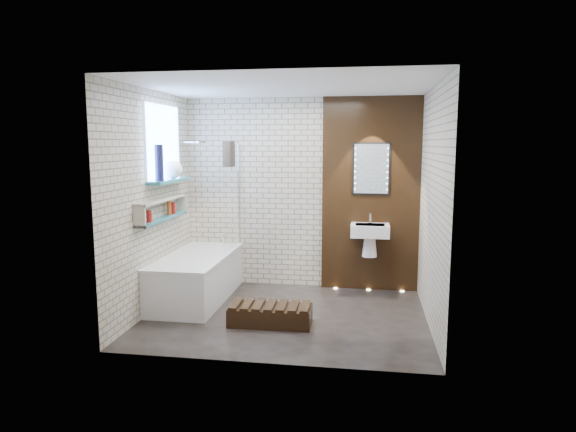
% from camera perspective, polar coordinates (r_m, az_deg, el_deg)
% --- Properties ---
extents(ground, '(3.20, 3.20, 0.00)m').
position_cam_1_polar(ground, '(5.99, -0.23, -11.16)').
color(ground, black).
rests_on(ground, ground).
extents(room_shell, '(3.24, 3.20, 2.60)m').
position_cam_1_polar(room_shell, '(5.69, -0.23, 1.28)').
color(room_shell, '#C0B298').
rests_on(room_shell, ground).
extents(walnut_panel, '(1.30, 0.06, 2.60)m').
position_cam_1_polar(walnut_panel, '(6.89, 9.30, 2.37)').
color(walnut_panel, black).
rests_on(walnut_panel, ground).
extents(clerestory_window, '(0.18, 1.00, 0.94)m').
position_cam_1_polar(clerestory_window, '(6.42, -13.80, 7.20)').
color(clerestory_window, '#7FADE0').
rests_on(clerestory_window, room_shell).
extents(display_niche, '(0.14, 1.30, 0.26)m').
position_cam_1_polar(display_niche, '(6.27, -13.95, 0.76)').
color(display_niche, teal).
rests_on(display_niche, room_shell).
extents(bathtub, '(0.79, 1.74, 0.70)m').
position_cam_1_polar(bathtub, '(6.61, -10.21, -6.79)').
color(bathtub, white).
rests_on(bathtub, ground).
extents(bath_screen, '(0.01, 0.78, 1.40)m').
position_cam_1_polar(bath_screen, '(6.74, -6.35, 2.13)').
color(bath_screen, white).
rests_on(bath_screen, bathtub).
extents(towel, '(0.10, 0.25, 0.33)m').
position_cam_1_polar(towel, '(6.61, -6.67, 6.96)').
color(towel, black).
rests_on(towel, bath_screen).
extents(shower_head, '(0.18, 0.18, 0.02)m').
position_cam_1_polar(shower_head, '(6.89, -9.80, 8.19)').
color(shower_head, silver).
rests_on(shower_head, room_shell).
extents(washbasin, '(0.50, 0.36, 0.58)m').
position_cam_1_polar(washbasin, '(6.76, 9.21, -2.11)').
color(washbasin, white).
rests_on(washbasin, walnut_panel).
extents(led_mirror, '(0.50, 0.02, 0.70)m').
position_cam_1_polar(led_mirror, '(6.82, 9.37, 5.26)').
color(led_mirror, black).
rests_on(led_mirror, walnut_panel).
extents(walnut_step, '(0.91, 0.42, 0.20)m').
position_cam_1_polar(walnut_step, '(5.70, -1.99, -11.12)').
color(walnut_step, black).
rests_on(walnut_step, ground).
extents(niche_bottles, '(0.06, 0.78, 0.18)m').
position_cam_1_polar(niche_bottles, '(6.27, -13.95, 0.52)').
color(niche_bottles, '#943A16').
rests_on(niche_bottles, display_niche).
extents(sill_vases, '(0.22, 0.59, 0.42)m').
position_cam_1_polar(sill_vases, '(6.39, -13.19, 5.32)').
color(sill_vases, '#141638').
rests_on(sill_vases, clerestory_window).
extents(floor_uplights, '(0.96, 0.06, 0.01)m').
position_cam_1_polar(floor_uplights, '(7.06, 9.06, -8.20)').
color(floor_uplights, '#FFD899').
rests_on(floor_uplights, ground).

